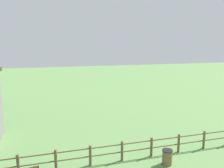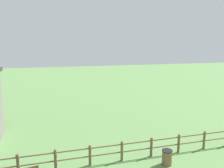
# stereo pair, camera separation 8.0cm
# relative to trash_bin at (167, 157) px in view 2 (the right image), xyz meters

# --- Properties ---
(wooden_fence) EXTENTS (17.60, 0.14, 1.11)m
(wooden_fence) POSITION_rel_trash_bin_xyz_m (-2.17, 1.02, 0.22)
(wooden_fence) COLOR brown
(wooden_fence) RESTS_ON ground_plane
(trash_bin) EXTENTS (0.56, 0.56, 0.81)m
(trash_bin) POSITION_rel_trash_bin_xyz_m (0.00, 0.00, 0.00)
(trash_bin) COLOR brown
(trash_bin) RESTS_ON ground_plane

